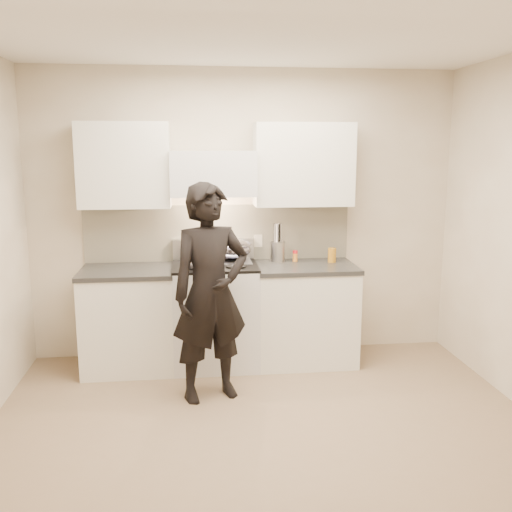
# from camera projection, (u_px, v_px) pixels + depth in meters

# --- Properties ---
(ground_plane) EXTENTS (4.00, 4.00, 0.00)m
(ground_plane) POSITION_uv_depth(u_px,v_px,m) (269.00, 437.00, 3.96)
(ground_plane) COLOR #7F684F
(room_shell) EXTENTS (4.04, 3.54, 2.70)m
(room_shell) POSITION_uv_depth(u_px,v_px,m) (254.00, 203.00, 4.01)
(room_shell) COLOR beige
(room_shell) RESTS_ON ground
(stove) EXTENTS (0.76, 0.65, 0.96)m
(stove) POSITION_uv_depth(u_px,v_px,m) (215.00, 314.00, 5.23)
(stove) COLOR silver
(stove) RESTS_ON ground
(counter_right) EXTENTS (0.92, 0.67, 0.92)m
(counter_right) POSITION_uv_depth(u_px,v_px,m) (304.00, 313.00, 5.32)
(counter_right) COLOR silver
(counter_right) RESTS_ON ground
(counter_left) EXTENTS (0.82, 0.67, 0.92)m
(counter_left) POSITION_uv_depth(u_px,v_px,m) (129.00, 319.00, 5.14)
(counter_left) COLOR silver
(counter_left) RESTS_ON ground
(wok) EXTENTS (0.36, 0.45, 0.29)m
(wok) POSITION_uv_depth(u_px,v_px,m) (232.00, 249.00, 5.28)
(wok) COLOR silver
(wok) RESTS_ON stove
(stock_pot) EXTENTS (0.32, 0.29, 0.15)m
(stock_pot) POSITION_uv_depth(u_px,v_px,m) (202.00, 258.00, 4.96)
(stock_pot) COLOR silver
(stock_pot) RESTS_ON stove
(utensil_crock) EXTENTS (0.13, 0.13, 0.36)m
(utensil_crock) POSITION_uv_depth(u_px,v_px,m) (278.00, 250.00, 5.36)
(utensil_crock) COLOR #B1B2B3
(utensil_crock) RESTS_ON counter_right
(spice_jar) EXTENTS (0.05, 0.05, 0.10)m
(spice_jar) POSITION_uv_depth(u_px,v_px,m) (295.00, 256.00, 5.37)
(spice_jar) COLOR orange
(spice_jar) RESTS_ON counter_right
(oil_glass) EXTENTS (0.08, 0.08, 0.13)m
(oil_glass) POSITION_uv_depth(u_px,v_px,m) (332.00, 255.00, 5.34)
(oil_glass) COLOR #B37518
(oil_glass) RESTS_ON counter_right
(person) EXTENTS (0.73, 0.60, 1.72)m
(person) POSITION_uv_depth(u_px,v_px,m) (210.00, 293.00, 4.45)
(person) COLOR black
(person) RESTS_ON ground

